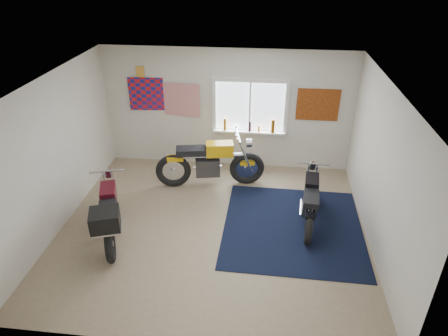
# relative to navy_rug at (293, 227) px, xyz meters

# --- Properties ---
(ground) EXTENTS (5.50, 5.50, 0.00)m
(ground) POSITION_rel_navy_rug_xyz_m (-1.46, -0.18, -0.01)
(ground) COLOR #9E896B
(ground) RESTS_ON ground
(room_shell) EXTENTS (5.50, 5.50, 5.50)m
(room_shell) POSITION_rel_navy_rug_xyz_m (-1.46, -0.18, 1.63)
(room_shell) COLOR white
(room_shell) RESTS_ON ground
(navy_rug) EXTENTS (2.54, 2.64, 0.01)m
(navy_rug) POSITION_rel_navy_rug_xyz_m (0.00, 0.00, 0.00)
(navy_rug) COLOR black
(navy_rug) RESTS_ON ground
(window_assembly) EXTENTS (1.66, 0.17, 1.26)m
(window_assembly) POSITION_rel_navy_rug_xyz_m (-0.96, 2.29, 1.36)
(window_assembly) COLOR white
(window_assembly) RESTS_ON room_shell
(oil_bottles) EXTENTS (1.15, 0.09, 0.30)m
(oil_bottles) POSITION_rel_navy_rug_xyz_m (-0.87, 2.22, 1.02)
(oil_bottles) COLOR #855713
(oil_bottles) RESTS_ON window_assembly
(flag_display) EXTENTS (1.60, 0.10, 1.17)m
(flag_display) POSITION_rel_navy_rug_xyz_m (-3.36, 2.30, 2.14)
(flag_display) COLOR red
(flag_display) RESTS_ON room_shell
(triumph_poster) EXTENTS (0.90, 0.03, 0.70)m
(triumph_poster) POSITION_rel_navy_rug_xyz_m (0.49, 2.30, 1.54)
(triumph_poster) COLOR #A54C14
(triumph_poster) RESTS_ON room_shell
(yellow_triumph) EXTENTS (2.30, 0.74, 1.17)m
(yellow_triumph) POSITION_rel_navy_rug_xyz_m (-1.72, 1.33, 0.51)
(yellow_triumph) COLOR black
(yellow_triumph) RESTS_ON ground
(black_chrome_bike) EXTENTS (0.58, 1.90, 0.97)m
(black_chrome_bike) POSITION_rel_navy_rug_xyz_m (0.29, 0.25, 0.42)
(black_chrome_bike) COLOR black
(black_chrome_bike) RESTS_ON navy_rug
(maroon_tourer) EXTENTS (0.99, 1.99, 1.03)m
(maroon_tourer) POSITION_rel_navy_rug_xyz_m (-3.15, -0.70, 0.53)
(maroon_tourer) COLOR black
(maroon_tourer) RESTS_ON ground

